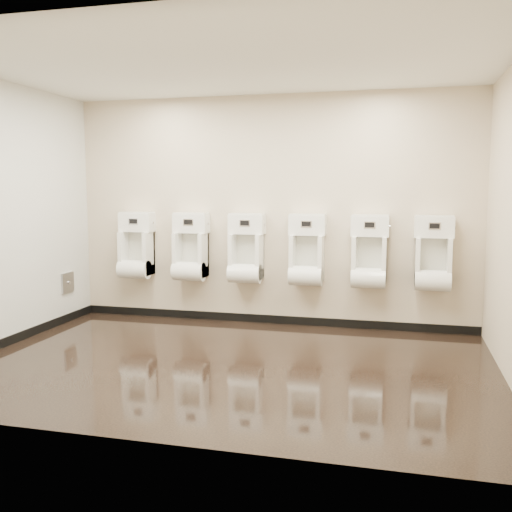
{
  "coord_description": "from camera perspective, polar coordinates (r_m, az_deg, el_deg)",
  "views": [
    {
      "loc": [
        1.55,
        -5.08,
        1.68
      ],
      "look_at": [
        0.13,
        0.55,
        0.99
      ],
      "focal_mm": 40.0,
      "sensor_mm": 36.0,
      "label": 1
    }
  ],
  "objects": [
    {
      "name": "urinal_3",
      "position": [
        6.81,
        5.1,
        0.08
      ],
      "size": [
        0.45,
        0.34,
        0.83
      ],
      "color": "white",
      "rests_on": "back_wall"
    },
    {
      "name": "urinal_0",
      "position": [
        7.49,
        -11.9,
        0.56
      ],
      "size": [
        0.45,
        0.34,
        0.83
      ],
      "color": "white",
      "rests_on": "back_wall"
    },
    {
      "name": "ground",
      "position": [
        5.57,
        -2.74,
        -10.75
      ],
      "size": [
        5.0,
        3.5,
        0.0
      ],
      "primitive_type": "cube",
      "color": "black",
      "rests_on": "ground"
    },
    {
      "name": "back_wall",
      "position": [
        7.01,
        1.37,
        4.51
      ],
      "size": [
        5.0,
        0.02,
        2.8
      ],
      "primitive_type": "cube",
      "color": "beige",
      "rests_on": "ground"
    },
    {
      "name": "urinal_5",
      "position": [
        6.74,
        17.29,
        -0.28
      ],
      "size": [
        0.45,
        0.34,
        0.83
      ],
      "color": "white",
      "rests_on": "back_wall"
    },
    {
      "name": "skirting_left",
      "position": [
        6.69,
        -23.79,
        -7.88
      ],
      "size": [
        0.02,
        3.5,
        0.1
      ],
      "primitive_type": "cube",
      "color": "black",
      "rests_on": "ground"
    },
    {
      "name": "access_panel",
      "position": [
        7.56,
        -18.33,
        -2.53
      ],
      "size": [
        0.04,
        0.25,
        0.25
      ],
      "color": "#9E9EA3",
      "rests_on": "left_wall"
    },
    {
      "name": "urinal_1",
      "position": [
        7.19,
        -6.58,
        0.41
      ],
      "size": [
        0.45,
        0.34,
        0.83
      ],
      "color": "white",
      "rests_on": "back_wall"
    },
    {
      "name": "ceiling",
      "position": [
        5.43,
        -2.92,
        18.7
      ],
      "size": [
        5.0,
        3.5,
        0.0
      ],
      "primitive_type": "cube",
      "color": "silver"
    },
    {
      "name": "urinal_2",
      "position": [
        6.97,
        -1.0,
        0.25
      ],
      "size": [
        0.45,
        0.34,
        0.83
      ],
      "color": "white",
      "rests_on": "back_wall"
    },
    {
      "name": "skirting_back",
      "position": [
        7.18,
        1.32,
        -6.32
      ],
      "size": [
        5.0,
        0.02,
        0.1
      ],
      "primitive_type": "cube",
      "color": "black",
      "rests_on": "ground"
    },
    {
      "name": "front_wall",
      "position": [
        3.68,
        -10.82,
        2.33
      ],
      "size": [
        5.0,
        0.02,
        2.8
      ],
      "primitive_type": "cube",
      "color": "beige",
      "rests_on": "ground"
    },
    {
      "name": "urinal_4",
      "position": [
        6.74,
        11.25,
        -0.1
      ],
      "size": [
        0.45,
        0.34,
        0.83
      ],
      "color": "white",
      "rests_on": "back_wall"
    }
  ]
}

